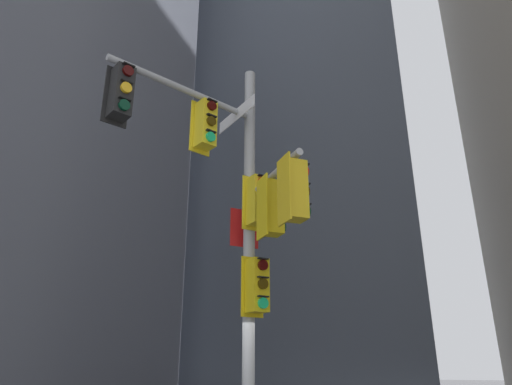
{
  "coord_description": "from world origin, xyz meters",
  "views": [
    {
      "loc": [
        3.05,
        -8.52,
        1.75
      ],
      "look_at": [
        -0.01,
        0.47,
        5.29
      ],
      "focal_mm": 32.53,
      "sensor_mm": 36.0,
      "label": 1
    }
  ],
  "objects": [
    {
      "name": "signal_pole_assembly",
      "position": [
        0.03,
        -0.72,
        4.63
      ],
      "size": [
        3.44,
        3.27,
        8.05
      ],
      "color": "#9EA0A3",
      "rests_on": "ground"
    },
    {
      "name": "building_mid_block",
      "position": [
        -3.28,
        22.8,
        25.28
      ],
      "size": [
        13.86,
        13.86,
        50.56
      ],
      "primitive_type": "cube",
      "color": "#4C5460",
      "rests_on": "ground"
    }
  ]
}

